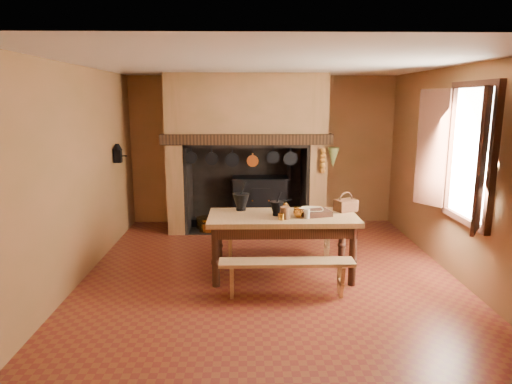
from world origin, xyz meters
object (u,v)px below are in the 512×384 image
bench_front (287,270)px  wicker_basket (346,205)px  work_table (283,225)px  mixing_bowl (312,211)px  iron_range (261,201)px  coffee_grinder (283,209)px

bench_front → wicker_basket: bearing=44.8°
work_table → mixing_bowl: mixing_bowl is taller
iron_range → coffee_grinder: bearing=-84.9°
bench_front → coffee_grinder: bearing=89.0°
coffee_grinder → work_table: bearing=-109.7°
iron_range → work_table: (0.21, -2.54, 0.23)m
coffee_grinder → mixing_bowl: bearing=-0.4°
coffee_grinder → mixing_bowl: (0.39, 0.02, -0.04)m
bench_front → coffee_grinder: coffee_grinder is taller
iron_range → bench_front: iron_range is taller
coffee_grinder → mixing_bowl: 0.39m
iron_range → work_table: bearing=-85.2°
iron_range → coffee_grinder: iron_range is taller
iron_range → mixing_bowl: 2.58m
iron_range → wicker_basket: 2.61m
iron_range → work_table: 2.56m
bench_front → iron_range: bearing=93.8°
work_table → coffee_grinder: coffee_grinder is taller
mixing_bowl → coffee_grinder: bearing=-176.6°
iron_range → bench_front: bearing=-86.2°
work_table → coffee_grinder: size_ratio=9.54×
work_table → wicker_basket: wicker_basket is taller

